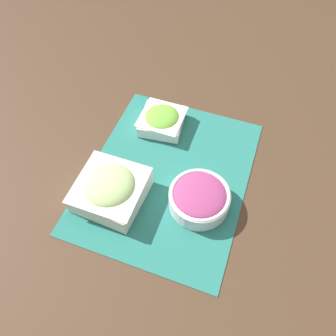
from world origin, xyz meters
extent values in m
plane|color=#422D1E|center=(0.00, 0.00, 0.00)|extent=(3.00, 3.00, 0.00)
cube|color=#236B60|center=(0.00, 0.00, 0.00)|extent=(0.52, 0.41, 0.00)
cylinder|color=silver|center=(0.06, 0.10, 0.03)|extent=(0.15, 0.15, 0.05)
torus|color=silver|center=(0.06, 0.10, 0.05)|extent=(0.15, 0.15, 0.01)
ellipsoid|color=#93386B|center=(0.06, 0.10, 0.05)|extent=(0.13, 0.13, 0.03)
cube|color=white|center=(-0.16, -0.08, 0.02)|extent=(0.13, 0.13, 0.04)
cube|color=white|center=(-0.16, -0.08, 0.04)|extent=(0.12, 0.12, 0.00)
ellipsoid|color=#6BAD38|center=(-0.16, -0.08, 0.04)|extent=(0.10, 0.10, 0.03)
cube|color=silver|center=(0.11, -0.11, 0.03)|extent=(0.17, 0.17, 0.05)
cube|color=silver|center=(0.11, -0.11, 0.06)|extent=(0.16, 0.16, 0.00)
ellipsoid|color=#A8CC7F|center=(0.11, -0.11, 0.06)|extent=(0.13, 0.13, 0.05)
camera|label=1|loc=(0.45, 0.16, 0.73)|focal=35.00mm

